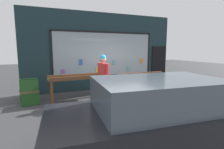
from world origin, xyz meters
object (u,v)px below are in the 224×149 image
object	(u,v)px
person_browsing	(103,74)
parked_car	(158,113)
display_table_left	(80,80)
sandwich_board_sign	(29,91)
display_table_right	(145,77)
small_dog	(118,93)

from	to	relation	value
person_browsing	parked_car	size ratio (longest dim) A/B	0.41
display_table_left	person_browsing	world-z (taller)	person_browsing
person_browsing	sandwich_board_sign	world-z (taller)	person_browsing
display_table_left	display_table_right	world-z (taller)	display_table_left
display_table_left	display_table_right	xyz separation A→B (m)	(2.94, 0.00, -0.07)
small_dog	sandwich_board_sign	bearing A→B (deg)	63.81
display_table_left	display_table_right	size ratio (longest dim) A/B	1.00
small_dog	display_table_right	bearing A→B (deg)	-76.28
person_browsing	small_dog	distance (m)	0.91
person_browsing	small_dog	xyz separation A→B (m)	(0.50, -0.20, -0.73)
person_browsing	display_table_left	bearing A→B (deg)	43.23
display_table_left	small_dog	distance (m)	1.53
display_table_right	sandwich_board_sign	distance (m)	4.78
display_table_right	small_dog	distance (m)	1.90
display_table_left	person_browsing	bearing A→B (deg)	-36.89
small_dog	display_table_left	bearing A→B (deg)	48.15
small_dog	parked_car	xyz separation A→B (m)	(-0.66, -3.32, 0.43)
small_dog	parked_car	distance (m)	3.41
display_table_right	parked_car	bearing A→B (deg)	-120.03
person_browsing	sandwich_board_sign	bearing A→B (deg)	65.68
sandwich_board_sign	small_dog	bearing A→B (deg)	-22.97
sandwich_board_sign	person_browsing	bearing A→B (deg)	-21.73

